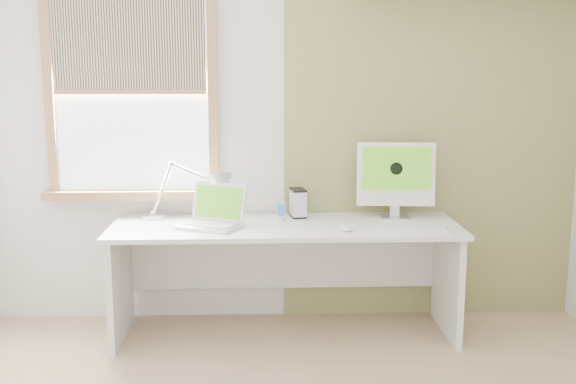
{
  "coord_description": "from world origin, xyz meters",
  "views": [
    {
      "loc": [
        -0.14,
        -2.81,
        1.71
      ],
      "look_at": [
        0.0,
        1.05,
        1.0
      ],
      "focal_mm": 42.52,
      "sensor_mm": 36.0,
      "label": 1
    }
  ],
  "objects_px": {
    "desk": "(285,252)",
    "desk_lamp": "(208,190)",
    "laptop": "(213,216)",
    "external_drive": "(298,203)",
    "imac": "(396,176)"
  },
  "relations": [
    {
      "from": "desk",
      "to": "desk_lamp",
      "type": "xyz_separation_m",
      "value": [
        -0.5,
        0.08,
        0.39
      ]
    },
    {
      "from": "desk",
      "to": "laptop",
      "type": "bearing_deg",
      "value": -170.26
    },
    {
      "from": "desk_lamp",
      "to": "laptop",
      "type": "height_order",
      "value": "desk_lamp"
    },
    {
      "from": "desk",
      "to": "external_drive",
      "type": "relative_size",
      "value": 11.62
    },
    {
      "from": "desk_lamp",
      "to": "external_drive",
      "type": "distance_m",
      "value": 0.6
    },
    {
      "from": "laptop",
      "to": "imac",
      "type": "bearing_deg",
      "value": 9.55
    },
    {
      "from": "laptop",
      "to": "external_drive",
      "type": "distance_m",
      "value": 0.59
    },
    {
      "from": "laptop",
      "to": "external_drive",
      "type": "xyz_separation_m",
      "value": [
        0.54,
        0.24,
        0.03
      ]
    },
    {
      "from": "desk",
      "to": "laptop",
      "type": "xyz_separation_m",
      "value": [
        -0.45,
        -0.08,
        0.26
      ]
    },
    {
      "from": "laptop",
      "to": "external_drive",
      "type": "height_order",
      "value": "laptop"
    },
    {
      "from": "laptop",
      "to": "external_drive",
      "type": "bearing_deg",
      "value": 23.6
    },
    {
      "from": "desk",
      "to": "imac",
      "type": "bearing_deg",
      "value": 9.43
    },
    {
      "from": "desk",
      "to": "external_drive",
      "type": "xyz_separation_m",
      "value": [
        0.09,
        0.16,
        0.29
      ]
    },
    {
      "from": "desk",
      "to": "laptop",
      "type": "relative_size",
      "value": 4.79
    },
    {
      "from": "desk",
      "to": "desk_lamp",
      "type": "height_order",
      "value": "desk_lamp"
    }
  ]
}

